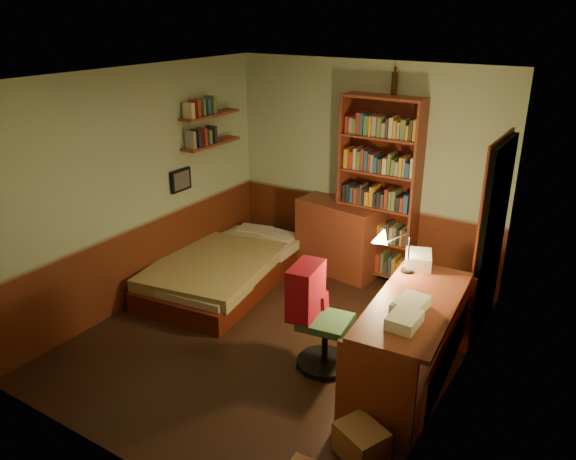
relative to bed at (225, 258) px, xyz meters
The scene contains 23 objects.
floor 1.42m from the bed, 30.77° to the right, with size 3.50×4.00×0.02m, color black.
ceiling 2.67m from the bed, 30.77° to the right, with size 3.50×4.00×0.02m, color silver.
wall_back 2.02m from the bed, 47.56° to the left, with size 3.50×0.02×2.60m, color #93A786.
wall_left 1.33m from the bed, 128.81° to the right, with size 0.02×4.00×2.60m, color #93A786.
wall_right 3.19m from the bed, 13.51° to the right, with size 0.02×4.00×2.60m, color #93A786.
wall_front 3.12m from the bed, 66.36° to the right, with size 3.50×0.02×2.60m, color #93A786.
doorway 3.05m from the bed, 11.49° to the left, with size 0.06×0.90×2.00m, color black.
door_trim 3.01m from the bed, 11.62° to the left, with size 0.02×0.98×2.08m, color #42140A.
bed is the anchor object (origin of this frame).
dresser 1.46m from the bed, 46.49° to the left, with size 1.03×0.52×0.92m, color maroon.
mini_stereo 1.68m from the bed, 49.93° to the left, with size 0.23×0.17×0.12m, color #B2B2B7.
bookshelf 2.01m from the bed, 38.18° to the left, with size 0.96×0.30×2.23m, color maroon.
bottle_left 2.83m from the bed, 39.50° to the left, with size 0.07×0.07×0.25m, color black.
bottle_right 2.82m from the bed, 39.53° to the left, with size 0.06×0.06×0.22m, color black.
desk 2.73m from the bed, 15.69° to the right, with size 0.66×1.59×0.85m, color maroon.
paper_stack 2.47m from the bed, ahead, with size 0.24×0.33×0.13m, color silver.
desk_lamp 2.51m from the bed, ahead, with size 0.19×0.19×0.64m, color black.
office_chair 2.05m from the bed, 24.94° to the right, with size 0.49×0.43×0.97m, color #2F5631.
red_jacket 2.01m from the bed, 21.07° to the right, with size 0.23×0.42×0.50m, color #A71020.
wall_shelf_lower 1.41m from the bed, 138.99° to the left, with size 0.20×0.90×0.03m, color maroon.
wall_shelf_upper 1.73m from the bed, 138.99° to the left, with size 0.20×0.90×0.03m, color maroon.
framed_picture 1.07m from the bed, 168.41° to the right, with size 0.04×0.32×0.26m, color black.
cardboard_box_b 3.15m from the bed, 33.15° to the right, with size 0.35×0.29×0.25m, color olive.
Camera 1 is at (2.74, -4.10, 3.15)m, focal length 35.00 mm.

